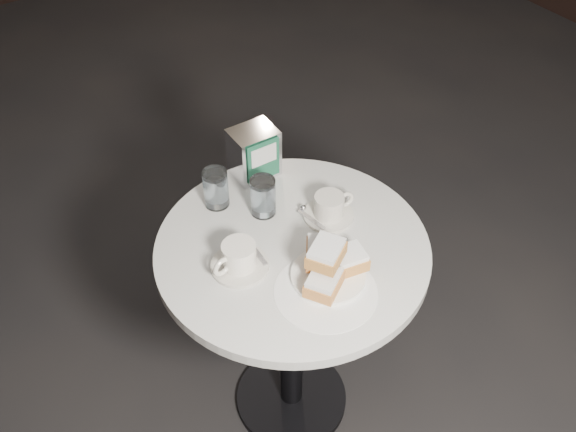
% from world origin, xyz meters
% --- Properties ---
extents(ground, '(7.00, 7.00, 0.00)m').
position_xyz_m(ground, '(0.00, 0.00, 0.00)').
color(ground, black).
rests_on(ground, ground).
extents(cafe_table, '(0.70, 0.70, 0.74)m').
position_xyz_m(cafe_table, '(0.00, 0.00, 0.55)').
color(cafe_table, black).
rests_on(cafe_table, ground).
extents(sugar_spill, '(0.27, 0.27, 0.00)m').
position_xyz_m(sugar_spill, '(-0.02, -0.17, 0.75)').
color(sugar_spill, white).
rests_on(sugar_spill, cafe_table).
extents(beignet_plate, '(0.22, 0.22, 0.12)m').
position_xyz_m(beignet_plate, '(0.01, -0.14, 0.79)').
color(beignet_plate, white).
rests_on(beignet_plate, cafe_table).
extents(coffee_cup_left, '(0.17, 0.17, 0.07)m').
position_xyz_m(coffee_cup_left, '(-0.15, 0.01, 0.78)').
color(coffee_cup_left, beige).
rests_on(coffee_cup_left, cafe_table).
extents(coffee_cup_right, '(0.15, 0.15, 0.07)m').
position_xyz_m(coffee_cup_right, '(0.14, 0.03, 0.78)').
color(coffee_cup_right, silver).
rests_on(coffee_cup_right, cafe_table).
extents(water_glass_left, '(0.07, 0.07, 0.11)m').
position_xyz_m(water_glass_left, '(-0.08, 0.24, 0.80)').
color(water_glass_left, white).
rests_on(water_glass_left, cafe_table).
extents(water_glass_right, '(0.08, 0.08, 0.11)m').
position_xyz_m(water_glass_right, '(0.00, 0.14, 0.80)').
color(water_glass_right, white).
rests_on(water_glass_right, cafe_table).
extents(napkin_dispenser, '(0.13, 0.11, 0.14)m').
position_xyz_m(napkin_dispenser, '(0.07, 0.30, 0.82)').
color(napkin_dispenser, silver).
rests_on(napkin_dispenser, cafe_table).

